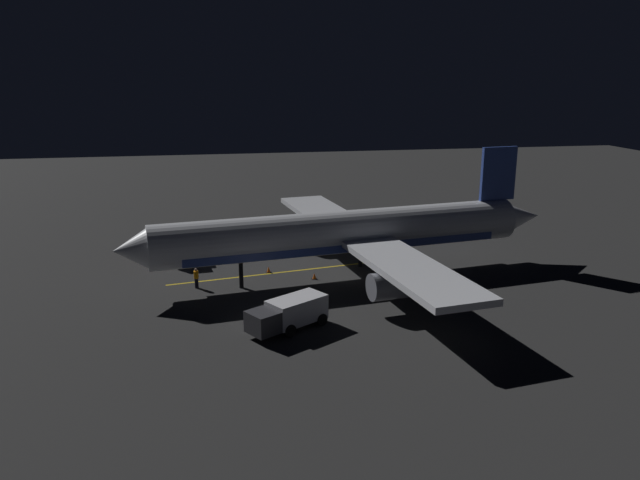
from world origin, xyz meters
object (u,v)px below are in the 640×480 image
(airliner, at_px, (349,234))
(baggage_truck, at_px, (181,246))
(traffic_cone_far, at_px, (314,276))
(traffic_cone_near_left, at_px, (323,299))
(catering_truck, at_px, (290,314))
(traffic_cone_near_right, at_px, (269,270))
(ground_crew_worker, at_px, (196,278))
(traffic_cone_under_wing, at_px, (292,316))

(airliner, xyz_separation_m, baggage_truck, (8.28, 14.80, -2.63))
(baggage_truck, height_order, traffic_cone_far, baggage_truck)
(traffic_cone_near_left, bearing_deg, catering_truck, 146.06)
(airliner, relative_size, traffic_cone_near_right, 72.09)
(airliner, bearing_deg, traffic_cone_near_right, 71.07)
(baggage_truck, distance_m, ground_crew_worker, 9.09)
(baggage_truck, distance_m, traffic_cone_under_wing, 19.22)
(baggage_truck, relative_size, traffic_cone_near_left, 11.00)
(baggage_truck, relative_size, traffic_cone_far, 11.00)
(baggage_truck, xyz_separation_m, traffic_cone_near_right, (-5.91, -7.88, -1.05))
(airliner, distance_m, traffic_cone_far, 4.85)
(catering_truck, xyz_separation_m, traffic_cone_under_wing, (1.79, -0.45, -0.92))
(traffic_cone_near_right, xyz_separation_m, traffic_cone_under_wing, (-11.32, -0.57, 0.00))
(traffic_cone_near_left, distance_m, traffic_cone_under_wing, 4.26)
(airliner, xyz_separation_m, ground_crew_worker, (-0.68, 13.33, -3.05))
(catering_truck, xyz_separation_m, ground_crew_worker, (10.06, 6.53, -0.28))
(airliner, xyz_separation_m, traffic_cone_near_right, (2.37, 6.92, -3.68))
(airliner, bearing_deg, catering_truck, 147.68)
(baggage_truck, relative_size, traffic_cone_under_wing, 11.00)
(baggage_truck, xyz_separation_m, ground_crew_worker, (-8.96, -1.47, -0.41))
(traffic_cone_near_right, height_order, traffic_cone_far, same)
(traffic_cone_under_wing, bearing_deg, traffic_cone_far, -20.14)
(ground_crew_worker, height_order, traffic_cone_under_wing, ground_crew_worker)
(catering_truck, bearing_deg, traffic_cone_near_right, 0.55)
(ground_crew_worker, distance_m, traffic_cone_under_wing, 10.83)
(traffic_cone_under_wing, bearing_deg, ground_crew_worker, 40.16)
(baggage_truck, bearing_deg, traffic_cone_near_left, -141.19)
(traffic_cone_far, bearing_deg, baggage_truck, 53.90)
(airliner, bearing_deg, baggage_truck, 60.78)
(catering_truck, bearing_deg, airliner, -32.32)
(traffic_cone_near_left, bearing_deg, ground_crew_worker, 62.53)
(traffic_cone_near_right, distance_m, traffic_cone_under_wing, 11.34)
(traffic_cone_under_wing, relative_size, traffic_cone_far, 1.00)
(ground_crew_worker, relative_size, traffic_cone_far, 3.16)
(airliner, height_order, traffic_cone_near_left, airliner)
(traffic_cone_near_left, xyz_separation_m, traffic_cone_near_right, (8.18, 3.45, 0.00))
(ground_crew_worker, xyz_separation_m, traffic_cone_under_wing, (-8.26, -6.97, -0.64))
(ground_crew_worker, height_order, traffic_cone_near_left, ground_crew_worker)
(catering_truck, distance_m, traffic_cone_under_wing, 2.06)
(traffic_cone_near_left, height_order, traffic_cone_far, same)
(traffic_cone_near_left, height_order, traffic_cone_near_right, same)
(baggage_truck, relative_size, ground_crew_worker, 3.48)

